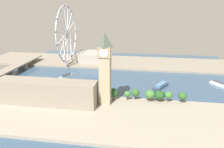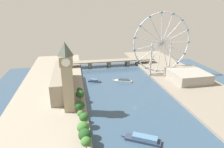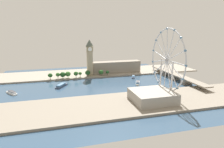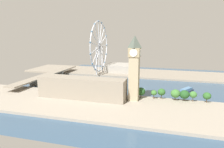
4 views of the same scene
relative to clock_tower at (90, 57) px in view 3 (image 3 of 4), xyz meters
The scene contains 13 objects.
ground_plane 86.05m from the clock_tower, ahead, with size 372.24×372.24×0.00m, color #334C66.
riverbank_left 49.03m from the clock_tower, behind, with size 90.00×520.00×3.00m, color gray.
riverbank_right 180.57m from the clock_tower, ahead, with size 90.00×520.00×3.00m, color gray.
clock_tower is the anchor object (origin of this frame).
parliament_block 68.58m from the clock_tower, 99.17° to the left, with size 22.00×108.65×25.73m, color gray.
tree_row_embankment 46.28m from the clock_tower, 68.39° to the right, with size 13.16×125.93×13.25m.
ferris_wheel 178.16m from the clock_tower, 32.47° to the left, with size 99.21×3.20×101.33m.
riverside_hall 191.32m from the clock_tower, 18.01° to the left, with size 51.85×56.72×14.58m, color gray.
river_bridge 183.29m from the clock_tower, 65.51° to the left, with size 184.24×17.87×11.56m.
tour_boat_0 97.45m from the clock_tower, 44.80° to the right, with size 34.38×23.08×5.55m.
tour_boat_1 168.27m from the clock_tower, 59.81° to the right, with size 27.71×21.27×4.89m.
tour_boat_2 101.72m from the clock_tower, 66.66° to the left, with size 21.48×12.42×4.45m.
tour_boat_3 119.05m from the clock_tower, 43.47° to the left, with size 30.14×16.84×5.14m.
Camera 3 is at (350.88, -65.52, 105.59)m, focal length 32.69 mm.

